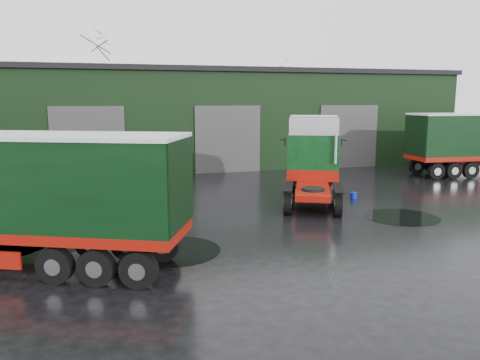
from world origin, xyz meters
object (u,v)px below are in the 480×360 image
Objects in this scene: wash_bucket at (354,196)px; tree_back_b at (269,106)px; warehouse at (208,116)px; hero_tractor at (313,161)px; tree_back_a at (95,95)px.

wash_bucket is 25.66m from tree_back_b.
warehouse reaches higher than hero_tractor.
warehouse is 15.62m from hero_tractor.
tree_back_a reaches higher than tree_back_b.
warehouse is at bearing -51.34° from tree_back_a.
wash_bucket is at bearing -76.68° from warehouse.
hero_tractor is 19.92× the size of wash_bucket.
tree_back_a is at bearing 133.63° from hero_tractor.
warehouse is 5.54× the size of hero_tractor.
tree_back_b is at bearing 51.34° from warehouse.
hero_tractor is at bearing -69.87° from tree_back_a.
tree_back_a is 1.27× the size of tree_back_b.
tree_back_a is (-8.00, 10.00, 1.59)m from warehouse.
hero_tractor is 27.32m from tree_back_a.
warehouse is 3.41× the size of tree_back_a.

